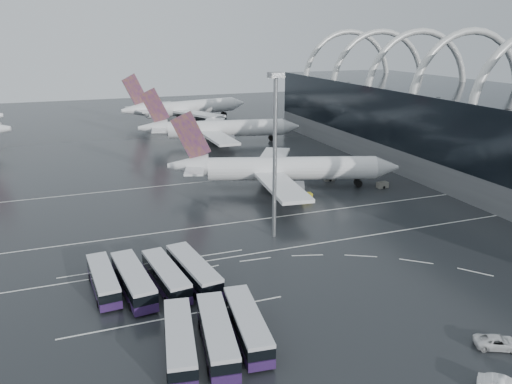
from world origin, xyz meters
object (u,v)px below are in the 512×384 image
object	(u,v)px
bus_row_near_a	(103,280)
bus_row_far_c	(247,324)
gse_cart_belly_d	(382,185)
floodlight_mast	(275,137)
gse_cart_belly_b	(329,178)
van_curve_a	(498,342)
gse_cart_belly_c	(306,196)
airliner_gate_c	(185,109)
bus_row_near_d	(193,271)
airliner_main	(280,169)
bus_row_near_c	(166,276)
bus_row_near_b	(133,280)
bus_row_far_a	(180,341)
airliner_gate_b	(218,129)
bus_row_far_b	(217,334)

from	to	relation	value
bus_row_near_a	bus_row_far_c	size ratio (longest dim) A/B	0.94
gse_cart_belly_d	floodlight_mast	bearing A→B (deg)	-152.55
gse_cart_belly_b	van_curve_a	bearing A→B (deg)	-102.34
gse_cart_belly_d	gse_cart_belly_c	bearing A→B (deg)	-175.67
airliner_gate_c	gse_cart_belly_c	distance (m)	107.31
floodlight_mast	gse_cart_belly_b	distance (m)	40.51
bus_row_near_d	gse_cart_belly_c	world-z (taller)	bus_row_near_d
airliner_main	gse_cart_belly_b	distance (m)	13.86
bus_row_near_a	gse_cart_belly_c	world-z (taller)	bus_row_near_a
floodlight_mast	gse_cart_belly_c	size ratio (longest dim) A/B	11.26
bus_row_near_d	bus_row_near_c	bearing A→B (deg)	81.32
bus_row_near_b	gse_cart_belly_b	xyz separation A→B (m)	(50.47, 38.54, -1.21)
bus_row_near_b	bus_row_far_a	world-z (taller)	bus_row_near_b
airliner_gate_c	bus_row_near_a	bearing A→B (deg)	-121.34
bus_row_near_c	bus_row_far_a	xyz separation A→B (m)	(-1.42, -15.55, 0.00)
bus_row_near_c	floodlight_mast	distance (m)	28.56
airliner_gate_b	gse_cart_belly_d	world-z (taller)	airliner_gate_b
bus_row_far_a	floodlight_mast	distance (m)	38.54
gse_cart_belly_d	bus_row_far_a	bearing A→B (deg)	-141.31
airliner_gate_c	bus_row_near_b	world-z (taller)	airliner_gate_c
bus_row_far_c	van_curve_a	distance (m)	27.88
gse_cart_belly_d	airliner_main	bearing A→B (deg)	160.06
airliner_gate_b	airliner_gate_c	bearing A→B (deg)	101.35
bus_row_near_b	airliner_gate_c	bearing A→B (deg)	-21.63
airliner_main	bus_row_far_c	world-z (taller)	airliner_main
airliner_gate_b	bus_row_far_a	world-z (taller)	airliner_gate_b
floodlight_mast	airliner_gate_c	bearing A→B (deg)	84.29
gse_cart_belly_c	floodlight_mast	bearing A→B (deg)	-130.97
bus_row_near_d	airliner_main	bearing A→B (deg)	-45.85
gse_cart_belly_c	bus_row_near_d	bearing A→B (deg)	-137.95
airliner_main	bus_row_near_c	size ratio (longest dim) A/B	3.80
airliner_main	van_curve_a	bearing A→B (deg)	-72.93
bus_row_far_b	floodlight_mast	xyz separation A→B (m)	(18.19, 27.66, 15.52)
bus_row_far_b	bus_row_near_c	bearing A→B (deg)	17.61
bus_row_near_b	gse_cart_belly_c	size ratio (longest dim) A/B	5.70
bus_row_far_c	gse_cart_belly_c	xyz separation A→B (m)	(28.33, 42.95, -1.11)
airliner_gate_c	gse_cart_belly_b	size ratio (longest dim) A/B	22.71
airliner_gate_c	gse_cart_belly_d	distance (m)	107.95
bus_row_near_b	bus_row_near_d	xyz separation A→B (m)	(8.20, -0.20, 0.01)
airliner_gate_b	bus_row_near_b	distance (m)	96.60
bus_row_far_b	bus_row_far_c	xyz separation A→B (m)	(3.81, 0.77, -0.04)
bus_row_far_c	floodlight_mast	xyz separation A→B (m)	(14.38, 26.89, 15.56)
bus_row_near_a	bus_row_far_b	world-z (taller)	bus_row_far_b
airliner_gate_b	airliner_gate_c	xyz separation A→B (m)	(-0.27, 46.05, 0.39)
bus_row_near_b	bus_row_far_a	bearing A→B (deg)	-175.54
airliner_gate_b	bus_row_far_c	xyz separation A→B (m)	(-26.97, -104.11, -2.67)
airliner_gate_c	bus_row_far_c	world-z (taller)	airliner_gate_c
bus_row_near_d	gse_cart_belly_d	distance (m)	58.71
bus_row_near_b	bus_row_near_a	bearing A→B (deg)	57.78
airliner_gate_b	bus_row_far_a	xyz separation A→B (m)	(-34.85, -104.57, -2.67)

